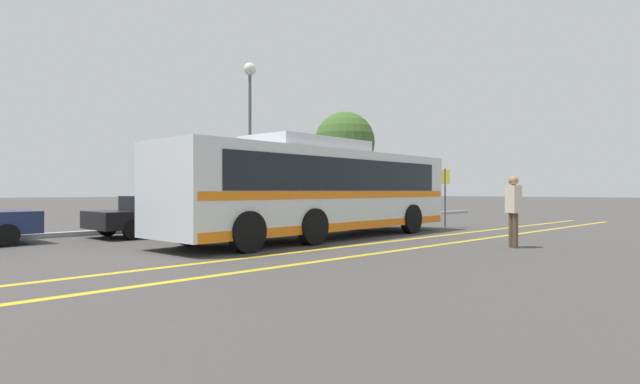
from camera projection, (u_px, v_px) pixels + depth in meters
The scene contains 10 objects.
ground_plane at pixel (328, 236), 16.39m from camera, with size 220.00×220.00×0.00m, color #423F3D.
lane_strip_0 at pixel (375, 243), 13.99m from camera, with size 0.20×30.94×0.01m, color gold.
lane_strip_1 at pixel (419, 248), 12.93m from camera, with size 0.20×30.94×0.01m, color gold.
curb_strip at pixel (215, 226), 19.89m from camera, with size 38.94×0.36×0.15m, color #99999E.
transit_bus at pixel (320, 188), 15.55m from camera, with size 11.39×3.30×3.05m.
parked_car_1 at pixel (159, 215), 16.55m from camera, with size 4.50×2.12×1.31m.
pedestrian_0 at pixel (513, 206), 12.91m from camera, with size 0.41×0.47×1.86m.
bus_stop_sign at pixel (445, 190), 19.96m from camera, with size 0.07×0.40×2.37m.
street_lamp at pixel (250, 102), 22.52m from camera, with size 0.57×0.57×7.27m.
tree_0 at pixel (345, 142), 29.11m from camera, with size 3.53×3.53×6.09m.
Camera 1 is at (-11.61, -11.56, 1.48)m, focal length 28.00 mm.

